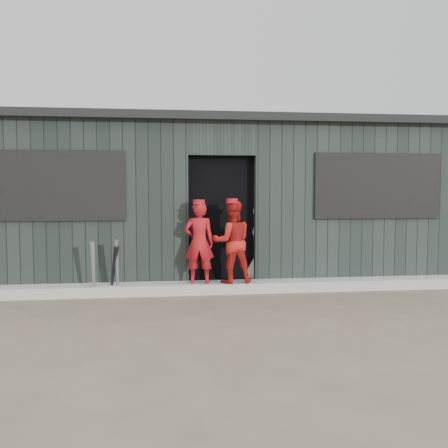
{
  "coord_description": "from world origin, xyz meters",
  "views": [
    {
      "loc": [
        -0.89,
        -5.3,
        1.5
      ],
      "look_at": [
        0.0,
        1.8,
        1.0
      ],
      "focal_mm": 40.0,
      "sensor_mm": 36.0,
      "label": 1
    }
  ],
  "objects": [
    {
      "name": "player_grey_back",
      "position": [
        0.58,
        2.27,
        0.66
      ],
      "size": [
        0.65,
        0.42,
        1.32
      ],
      "primitive_type": "imported",
      "rotation": [
        0.0,
        0.0,
        3.13
      ],
      "color": "#B8B8B8",
      "rests_on": "ground"
    },
    {
      "name": "bat_mid",
      "position": [
        -1.51,
        1.71,
        0.41
      ],
      "size": [
        0.08,
        0.21,
        0.82
      ],
      "primitive_type": "cone",
      "rotation": [
        0.17,
        0.0,
        -0.05
      ],
      "color": "slate",
      "rests_on": "ground"
    },
    {
      "name": "player_red_right",
      "position": [
        0.11,
        1.77,
        0.75
      ],
      "size": [
        0.61,
        0.49,
        1.19
      ],
      "primitive_type": "imported",
      "rotation": [
        0.0,
        0.0,
        3.22
      ],
      "color": "red",
      "rests_on": "curb"
    },
    {
      "name": "player_red_left",
      "position": [
        -0.36,
        1.78,
        0.74
      ],
      "size": [
        0.46,
        0.33,
        1.18
      ],
      "primitive_type": "imported",
      "rotation": [
        0.0,
        0.0,
        3.04
      ],
      "color": "#A41419",
      "rests_on": "curb"
    },
    {
      "name": "curb",
      "position": [
        0.0,
        1.82,
        0.07
      ],
      "size": [
        8.0,
        0.36,
        0.15
      ],
      "primitive_type": "cube",
      "color": "#A9A9A3",
      "rests_on": "ground"
    },
    {
      "name": "bat_left",
      "position": [
        -1.83,
        1.65,
        0.4
      ],
      "size": [
        0.07,
        0.2,
        0.8
      ],
      "primitive_type": "cone",
      "rotation": [
        0.17,
        0.0,
        0.01
      ],
      "color": "gray",
      "rests_on": "ground"
    },
    {
      "name": "bat_right",
      "position": [
        -1.56,
        1.74,
        0.36
      ],
      "size": [
        0.2,
        0.3,
        0.73
      ],
      "primitive_type": "cone",
      "rotation": [
        0.33,
        0.0,
        0.48
      ],
      "color": "black",
      "rests_on": "ground"
    },
    {
      "name": "ground",
      "position": [
        0.0,
        0.0,
        0.0
      ],
      "size": [
        80.0,
        80.0,
        0.0
      ],
      "primitive_type": "plane",
      "color": "brown",
      "rests_on": "ground"
    },
    {
      "name": "dugout",
      "position": [
        -0.0,
        3.5,
        1.29
      ],
      "size": [
        8.3,
        3.3,
        2.62
      ],
      "color": "black",
      "rests_on": "ground"
    }
  ]
}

